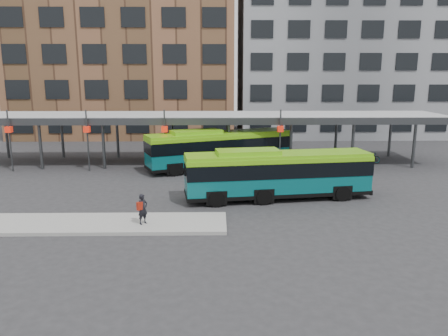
% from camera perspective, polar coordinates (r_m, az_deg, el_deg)
% --- Properties ---
extents(ground, '(120.00, 120.00, 0.00)m').
position_cam_1_polar(ground, '(25.23, -3.29, -5.12)').
color(ground, '#28282B').
rests_on(ground, ground).
extents(boarding_island, '(14.00, 3.00, 0.18)m').
position_cam_1_polar(boarding_island, '(23.26, -17.36, -6.96)').
color(boarding_island, gray).
rests_on(boarding_island, ground).
extents(canopy, '(40.00, 6.53, 4.80)m').
position_cam_1_polar(canopy, '(37.12, -2.67, 6.64)').
color(canopy, '#999B9E').
rests_on(canopy, ground).
extents(building_brick, '(26.00, 14.00, 22.00)m').
position_cam_1_polar(building_brick, '(57.24, -12.55, 15.44)').
color(building_brick, brown).
rests_on(building_brick, ground).
extents(building_grey, '(24.00, 14.00, 20.00)m').
position_cam_1_polar(building_grey, '(58.08, 14.41, 14.31)').
color(building_grey, slate).
rests_on(building_grey, ground).
extents(bus_front, '(11.45, 3.94, 3.10)m').
position_cam_1_polar(bus_front, '(26.66, 6.94, -0.65)').
color(bus_front, '#085458').
rests_on(bus_front, ground).
extents(bus_rear, '(11.76, 6.71, 3.22)m').
position_cam_1_polar(bus_rear, '(34.97, -0.70, 2.62)').
color(bus_rear, '#085458').
rests_on(bus_rear, ground).
extents(pedestrian, '(0.65, 0.66, 1.53)m').
position_cam_1_polar(pedestrian, '(22.09, -10.59, -5.26)').
color(pedestrian, black).
rests_on(pedestrian, boarding_island).
extents(bike_rack, '(4.92, 1.53, 1.08)m').
position_cam_1_polar(bike_rack, '(38.68, 16.24, 1.28)').
color(bike_rack, slate).
rests_on(bike_rack, ground).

